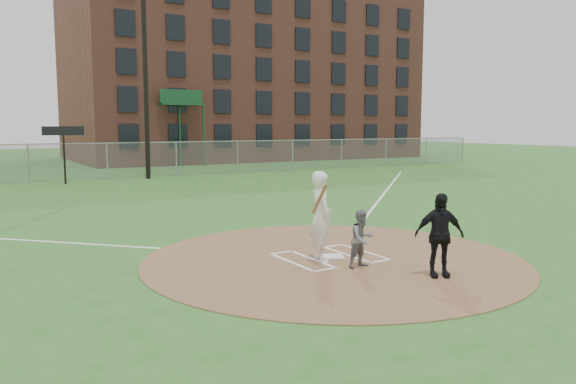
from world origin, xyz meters
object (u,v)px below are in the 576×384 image
home_plate (333,257)px  batter_at_plate (321,216)px  catcher (362,239)px  umpire (439,235)px

home_plate → batter_at_plate: (-0.42, -0.15, 0.97)m
home_plate → catcher: size_ratio=0.38×
catcher → umpire: (0.84, -1.33, 0.22)m
catcher → batter_at_plate: size_ratio=0.61×
home_plate → umpire: bearing=-70.0°
home_plate → batter_at_plate: 1.07m
home_plate → catcher: (0.02, -1.03, 0.59)m
home_plate → catcher: 1.18m
catcher → umpire: 1.59m
catcher → umpire: size_ratio=0.73×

